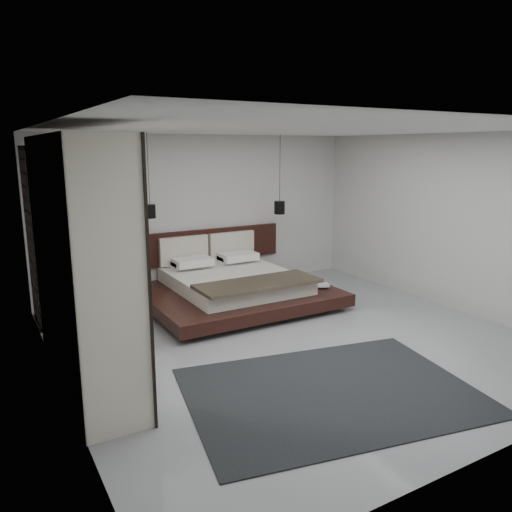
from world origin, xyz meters
TOP-DOWN VIEW (x-y plane):
  - floor at (0.00, 0.00)m, footprint 6.00×6.00m
  - ceiling at (0.00, 0.00)m, footprint 6.00×6.00m
  - wall_back at (0.00, 3.00)m, footprint 6.00×0.00m
  - wall_front at (0.00, -3.00)m, footprint 6.00×0.00m
  - wall_left at (-3.00, 0.00)m, footprint 0.00×6.00m
  - wall_right at (3.00, 0.00)m, footprint 0.00×6.00m
  - lattice_screen at (-2.95, 2.45)m, footprint 0.05×0.90m
  - bed at (0.03, 1.90)m, footprint 2.98×2.47m
  - book_lower at (1.25, 1.22)m, footprint 0.29×0.34m
  - book_upper at (1.23, 1.19)m, footprint 0.31×0.35m
  - pendant_left at (-1.19, 2.39)m, footprint 0.18×0.18m
  - pendant_right at (1.25, 2.39)m, footprint 0.20×0.20m
  - wardrobe at (-2.70, 0.19)m, footprint 0.65×2.75m
  - rug at (-0.52, -1.43)m, footprint 3.40×2.71m

SIDE VIEW (x-z plane):
  - floor at x=0.00m, z-range 0.00..0.00m
  - rug at x=-0.52m, z-range 0.00..0.01m
  - book_lower at x=1.25m, z-range 0.28..0.30m
  - bed at x=0.03m, z-range -0.25..0.86m
  - book_upper at x=1.23m, z-range 0.30..0.33m
  - lattice_screen at x=-2.95m, z-range 0.00..2.60m
  - wardrobe at x=-2.70m, z-range 0.00..2.70m
  - wall_back at x=0.00m, z-range -1.60..4.40m
  - wall_front at x=0.00m, z-range -1.60..4.40m
  - wall_left at x=-3.00m, z-range -1.60..4.40m
  - wall_right at x=3.00m, z-range -1.60..4.40m
  - pendant_right at x=1.25m, z-range 0.78..2.21m
  - pendant_left at x=-1.19m, z-range 0.92..2.25m
  - ceiling at x=0.00m, z-range 2.80..2.80m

